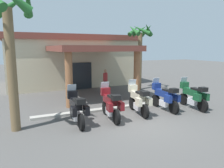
# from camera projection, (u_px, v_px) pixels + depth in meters

# --- Properties ---
(ground_plane) EXTENTS (80.00, 80.00, 0.00)m
(ground_plane) POSITION_uv_depth(u_px,v_px,m) (141.00, 125.00, 9.26)
(ground_plane) COLOR #514F4C
(motel_building) EXTENTS (11.15, 12.36, 4.30)m
(motel_building) POSITION_uv_depth(u_px,v_px,m) (70.00, 59.00, 19.74)
(motel_building) COLOR beige
(motel_building) RESTS_ON ground_plane
(motorcycle_black) EXTENTS (0.72, 2.21, 1.61)m
(motorcycle_black) POSITION_uv_depth(u_px,v_px,m) (77.00, 108.00, 9.20)
(motorcycle_black) COLOR black
(motorcycle_black) RESTS_ON ground_plane
(motorcycle_maroon) EXTENTS (0.74, 2.21, 1.61)m
(motorcycle_maroon) POSITION_uv_depth(u_px,v_px,m) (111.00, 104.00, 9.86)
(motorcycle_maroon) COLOR black
(motorcycle_maroon) RESTS_ON ground_plane
(motorcycle_cream) EXTENTS (0.81, 2.21, 1.61)m
(motorcycle_cream) POSITION_uv_depth(u_px,v_px,m) (139.00, 100.00, 10.68)
(motorcycle_cream) COLOR black
(motorcycle_cream) RESTS_ON ground_plane
(motorcycle_blue) EXTENTS (0.71, 2.21, 1.61)m
(motorcycle_blue) POSITION_uv_depth(u_px,v_px,m) (165.00, 97.00, 11.33)
(motorcycle_blue) COLOR black
(motorcycle_blue) RESTS_ON ground_plane
(motorcycle_green) EXTENTS (0.74, 2.21, 1.61)m
(motorcycle_green) POSITION_uv_depth(u_px,v_px,m) (193.00, 96.00, 11.65)
(motorcycle_green) COLOR black
(motorcycle_green) RESTS_ON ground_plane
(pedestrian) EXTENTS (0.36, 0.44, 1.69)m
(pedestrian) POSITION_uv_depth(u_px,v_px,m) (105.00, 79.00, 15.79)
(pedestrian) COLOR black
(pedestrian) RESTS_ON ground_plane
(palm_tree_roadside) EXTENTS (2.10, 2.23, 5.55)m
(palm_tree_roadside) POSITION_uv_depth(u_px,v_px,m) (8.00, 29.00, 7.95)
(palm_tree_roadside) COLOR brown
(palm_tree_roadside) RESTS_ON ground_plane
(palm_tree_near_portico) EXTENTS (1.89, 2.01, 5.08)m
(palm_tree_near_portico) POSITION_uv_depth(u_px,v_px,m) (140.00, 40.00, 16.49)
(palm_tree_near_portico) COLOR brown
(palm_tree_near_portico) RESTS_ON ground_plane
(curb_strip) EXTENTS (9.97, 0.36, 0.12)m
(curb_strip) POSITION_uv_depth(u_px,v_px,m) (126.00, 106.00, 11.90)
(curb_strip) COLOR #ADA89E
(curb_strip) RESTS_ON ground_plane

